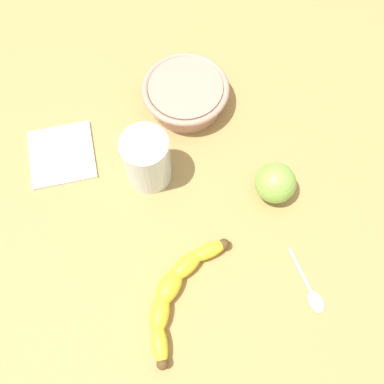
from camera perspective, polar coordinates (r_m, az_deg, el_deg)
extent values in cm
cube|color=#A4834A|center=(76.61, -1.46, -1.83)|extent=(120.00, 120.00, 3.00)
ellipsoid|color=yellow|center=(70.77, 2.14, -7.93)|extent=(5.06, 6.94, 2.44)
ellipsoid|color=yellow|center=(70.16, -0.83, -9.82)|extent=(6.69, 6.68, 2.91)
ellipsoid|color=yellow|center=(69.57, -3.07, -12.58)|extent=(7.36, 5.89, 3.39)
ellipsoid|color=yellow|center=(69.06, -4.31, -15.93)|extent=(6.83, 3.65, 2.91)
ellipsoid|color=yellow|center=(68.69, -4.36, -19.53)|extent=(6.91, 3.79, 2.44)
sphere|color=#513819|center=(71.23, 4.30, -6.98)|extent=(1.86, 1.86, 1.86)
sphere|color=#513819|center=(68.56, -3.96, -21.95)|extent=(1.86, 1.86, 1.86)
cylinder|color=silver|center=(72.68, -6.04, 4.31)|extent=(8.02, 8.02, 11.35)
cylinder|color=#956F9B|center=(73.44, -5.97, 4.01)|extent=(7.52, 7.52, 9.13)
cylinder|color=tan|center=(82.89, -0.78, 12.86)|extent=(13.95, 13.95, 5.21)
torus|color=tan|center=(81.26, -0.80, 13.68)|extent=(16.36, 16.36, 1.20)
sphere|color=#84B747|center=(74.14, 11.11, 1.17)|extent=(7.08, 7.08, 7.08)
ellipsoid|color=silver|center=(73.17, 16.26, -13.93)|extent=(4.26, 3.65, 0.80)
cube|color=silver|center=(73.48, 14.40, -10.35)|extent=(7.98, 3.90, 0.25)
cube|color=white|center=(82.41, -17.03, 4.84)|extent=(14.57, 14.29, 0.60)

